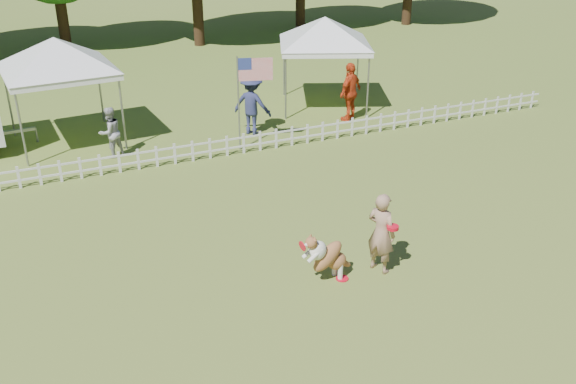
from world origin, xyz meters
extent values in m
plane|color=#466720|center=(0.00, 0.00, 0.00)|extent=(120.00, 120.00, 0.00)
imported|color=#A17A60|center=(0.63, 0.10, 0.83)|extent=(0.62, 0.72, 1.67)
cylinder|color=red|center=(-0.20, 0.08, 0.01)|extent=(0.28, 0.28, 0.02)
imported|color=#A4A3A9|center=(-3.23, 8.25, 0.72)|extent=(0.86, 0.79, 1.44)
imported|color=navy|center=(1.06, 8.45, 0.94)|extent=(1.34, 1.36, 1.88)
imported|color=red|center=(4.40, 8.39, 0.95)|extent=(1.19, 0.96, 1.90)
camera|label=1|loc=(-5.33, -9.17, 6.89)|focal=40.00mm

